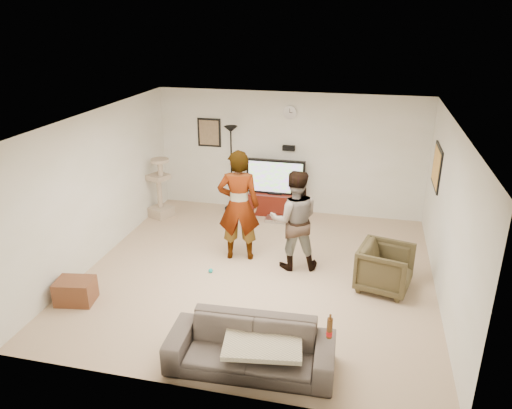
% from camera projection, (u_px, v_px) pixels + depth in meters
% --- Properties ---
extents(floor, '(5.50, 5.50, 0.02)m').
position_uv_depth(floor, '(259.00, 272.00, 7.94)').
color(floor, tan).
rests_on(floor, ground).
extents(ceiling, '(5.50, 5.50, 0.02)m').
position_uv_depth(ceiling, '(259.00, 119.00, 7.01)').
color(ceiling, white).
rests_on(ceiling, wall_back).
extents(wall_back, '(5.50, 0.04, 2.50)m').
position_uv_depth(wall_back, '(289.00, 153.00, 9.97)').
color(wall_back, beige).
rests_on(wall_back, floor).
extents(wall_front, '(5.50, 0.04, 2.50)m').
position_uv_depth(wall_front, '(200.00, 294.00, 4.99)').
color(wall_front, beige).
rests_on(wall_front, floor).
extents(wall_left, '(0.04, 5.50, 2.50)m').
position_uv_depth(wall_left, '(98.00, 187.00, 8.06)').
color(wall_left, beige).
rests_on(wall_left, floor).
extents(wall_right, '(0.04, 5.50, 2.50)m').
position_uv_depth(wall_right, '(448.00, 216.00, 6.89)').
color(wall_right, beige).
rests_on(wall_right, floor).
extents(wall_clock, '(0.26, 0.04, 0.26)m').
position_uv_depth(wall_clock, '(290.00, 112.00, 9.63)').
color(wall_clock, white).
rests_on(wall_clock, wall_back).
extents(wall_speaker, '(0.25, 0.10, 0.10)m').
position_uv_depth(wall_speaker, '(289.00, 148.00, 9.86)').
color(wall_speaker, black).
rests_on(wall_speaker, wall_back).
extents(picture_back, '(0.42, 0.03, 0.52)m').
position_uv_depth(picture_back, '(209.00, 133.00, 10.18)').
color(picture_back, brown).
rests_on(picture_back, wall_back).
extents(picture_right, '(0.03, 0.78, 0.62)m').
position_uv_depth(picture_right, '(437.00, 167.00, 8.25)').
color(picture_right, gold).
rests_on(picture_right, wall_right).
extents(tv_stand, '(1.08, 0.45, 0.45)m').
position_uv_depth(tv_stand, '(275.00, 203.00, 10.17)').
color(tv_stand, '#441009').
rests_on(tv_stand, floor).
extents(console_box, '(0.40, 0.30, 0.07)m').
position_uv_depth(console_box, '(276.00, 219.00, 9.86)').
color(console_box, silver).
rests_on(console_box, floor).
extents(tv, '(1.21, 0.08, 0.72)m').
position_uv_depth(tv, '(276.00, 177.00, 9.95)').
color(tv, black).
rests_on(tv, tv_stand).
extents(tv_screen, '(1.12, 0.01, 0.63)m').
position_uv_depth(tv_screen, '(275.00, 177.00, 9.91)').
color(tv_screen, '#67CD2F').
rests_on(tv_screen, tv).
extents(floor_lamp, '(0.32, 0.32, 1.79)m').
position_uv_depth(floor_lamp, '(231.00, 169.00, 10.17)').
color(floor_lamp, black).
rests_on(floor_lamp, floor).
extents(cat_tree, '(0.53, 0.53, 1.26)m').
position_uv_depth(cat_tree, '(159.00, 188.00, 9.88)').
color(cat_tree, tan).
rests_on(cat_tree, floor).
extents(person_left, '(0.77, 0.58, 1.91)m').
position_uv_depth(person_left, '(239.00, 206.00, 8.07)').
color(person_left, '#9E9DA3').
rests_on(person_left, floor).
extents(person_right, '(0.94, 0.80, 1.67)m').
position_uv_depth(person_right, '(294.00, 220.00, 7.81)').
color(person_right, teal).
rests_on(person_right, floor).
extents(sofa, '(1.99, 0.86, 0.57)m').
position_uv_depth(sofa, '(251.00, 347.00, 5.70)').
color(sofa, '#4A413C').
rests_on(sofa, floor).
extents(throw_blanket, '(0.99, 0.82, 0.06)m').
position_uv_depth(throw_blanket, '(263.00, 342.00, 5.64)').
color(throw_blanket, '#BEB190').
rests_on(throw_blanket, sofa).
extents(beer_bottle, '(0.06, 0.06, 0.25)m').
position_uv_depth(beer_bottle, '(330.00, 328.00, 5.36)').
color(beer_bottle, '#532E11').
rests_on(beer_bottle, sofa).
extents(armchair, '(0.93, 0.91, 0.70)m').
position_uv_depth(armchair, '(385.00, 268.00, 7.33)').
color(armchair, '#3C331E').
rests_on(armchair, floor).
extents(side_table, '(0.59, 0.48, 0.35)m').
position_uv_depth(side_table, '(75.00, 291.00, 7.05)').
color(side_table, '#582F1B').
rests_on(side_table, floor).
extents(toy_ball, '(0.07, 0.07, 0.07)m').
position_uv_depth(toy_ball, '(211.00, 271.00, 7.90)').
color(toy_ball, '#10A29F').
rests_on(toy_ball, floor).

